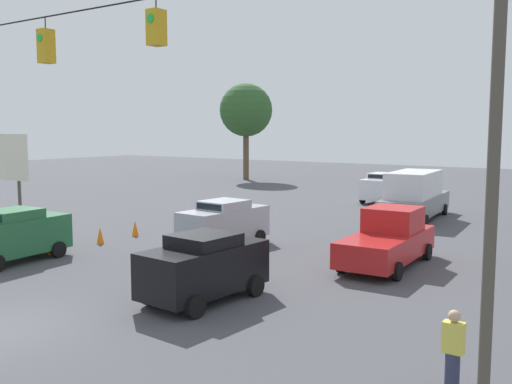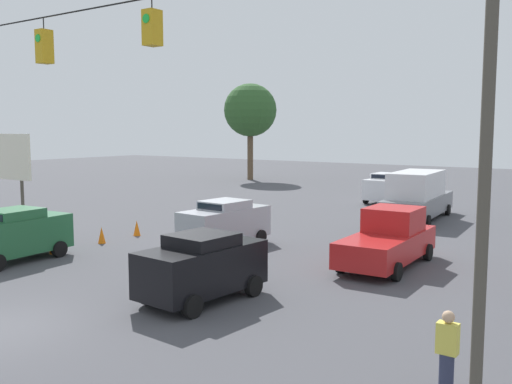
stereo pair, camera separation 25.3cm
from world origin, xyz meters
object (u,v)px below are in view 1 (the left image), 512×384
Objects in this scene: sedan_white_withflow_deep at (382,187)px; pedestrian at (453,351)px; traffic_cone_second at (100,235)px; traffic_cone_third at (135,228)px; traffic_cone_nearest at (52,245)px; sedan_green_parked_shoulder at (13,235)px; pickup_truck_red_oncoming_far at (388,239)px; overhead_signal_span at (47,116)px; tree_horizon_left at (246,111)px; sedan_black_crossing_near at (204,266)px; sedan_silver_withflow_mid at (224,223)px; box_truck_grey_oncoming_deep at (415,196)px.

pedestrian is at bearing 114.57° from sedan_white_withflow_deep.
traffic_cone_third is (0.09, -2.17, 0.00)m from traffic_cone_second.
traffic_cone_second is (0.07, -2.53, 0.00)m from traffic_cone_nearest.
pedestrian is (-16.84, 1.54, -0.25)m from sedan_green_parked_shoulder.
pickup_truck_red_oncoming_far is 7.63× the size of traffic_cone_nearest.
pickup_truck_red_oncoming_far is at bearing -174.31° from traffic_cone_third.
overhead_signal_span is 2.38× the size of tree_horizon_left.
overhead_signal_span is 5.24× the size of sedan_green_parked_shoulder.
pedestrian is at bearing 169.21° from traffic_cone_nearest.
overhead_signal_span is at bearing 47.93° from sedan_black_crossing_near.
sedan_silver_withflow_mid is 5.06m from traffic_cone_third.
overhead_signal_span is at bearing 155.84° from sedan_green_parked_shoulder.
sedan_green_parked_shoulder is at bearing 1.72° from sedan_black_crossing_near.
pickup_truck_red_oncoming_far is 1.29× the size of sedan_green_parked_shoulder.
sedan_silver_withflow_mid is 5.90× the size of traffic_cone_nearest.
sedan_black_crossing_near is (2.80, 7.30, 0.06)m from pickup_truck_red_oncoming_far.
traffic_cone_second is at bearing 92.30° from traffic_cone_third.
pickup_truck_red_oncoming_far is 12.47m from traffic_cone_second.
sedan_white_withflow_deep is 29.05m from pedestrian.
pickup_truck_red_oncoming_far is at bearing 112.61° from sedan_white_withflow_deep.
sedan_silver_withflow_mid is at bearing 90.40° from sedan_white_withflow_deep.
sedan_black_crossing_near is at bearing 123.34° from sedan_silver_withflow_mid.
traffic_cone_nearest is (11.93, 5.91, -0.61)m from pickup_truck_red_oncoming_far.
traffic_cone_third is at bearing -25.01° from pedestrian.
sedan_black_crossing_near is 2.54× the size of pedestrian.
traffic_cone_second is (0.02, -4.20, -0.68)m from sedan_green_parked_shoulder.
sedan_green_parked_shoulder reaches higher than pedestrian.
box_truck_grey_oncoming_deep is at bearing -117.99° from traffic_cone_nearest.
box_truck_grey_oncoming_deep is at bearing -97.32° from overhead_signal_span.
tree_horizon_left reaches higher than traffic_cone_nearest.
pedestrian is at bearing 145.17° from sedan_silver_withflow_mid.
sedan_silver_withflow_mid is (-0.13, 18.10, -0.01)m from sedan_white_withflow_deep.
sedan_green_parked_shoulder reaches higher than sedan_black_crossing_near.
sedan_white_withflow_deep is 21.13m from tree_horizon_left.
sedan_white_withflow_deep is 5.61× the size of traffic_cone_second.
tree_horizon_left is at bearing -64.48° from traffic_cone_third.
pedestrian is at bearing 110.82° from box_truck_grey_oncoming_deep.
pedestrian is (-11.95, 8.32, -0.24)m from sedan_silver_withflow_mid.
traffic_cone_nearest is (4.72, 23.22, -0.69)m from sedan_white_withflow_deep.
tree_horizon_left reaches higher than traffic_cone_second.
pickup_truck_red_oncoming_far is 13.32m from traffic_cone_nearest.
box_truck_grey_oncoming_deep is 0.80× the size of tree_horizon_left.
tree_horizon_left reaches higher than sedan_silver_withflow_mid.
sedan_silver_withflow_mid is (1.46, -9.63, -4.36)m from overhead_signal_span.
traffic_cone_nearest is 1.00× the size of traffic_cone_second.
traffic_cone_second is at bearing 15.73° from pickup_truck_red_oncoming_far.
traffic_cone_second is (11.99, 3.38, -0.61)m from pickup_truck_red_oncoming_far.
sedan_black_crossing_near is 7.89m from pedestrian.
box_truck_grey_oncoming_deep is 15.48m from traffic_cone_third.
sedan_green_parked_shoulder is at bearing 54.21° from sedan_silver_withflow_mid.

